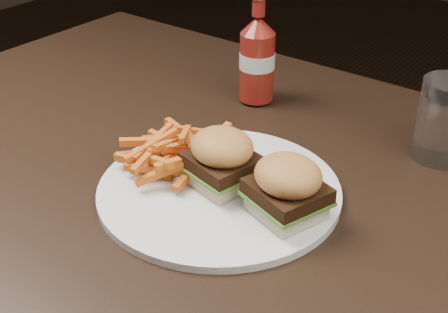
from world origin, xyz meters
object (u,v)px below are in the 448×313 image
Objects in this scene: plate at (219,190)px; tumbler at (445,121)px; dining_table at (218,178)px; ketchup_bottle at (257,67)px.

tumbler is at bearing 54.35° from plate.
dining_table is at bearing -137.67° from tumbler.
plate is at bearing -64.67° from ketchup_bottle.
dining_table is 0.23m from ketchup_bottle.
ketchup_bottle is at bearing -178.69° from tumbler.
tumbler is (0.31, 0.01, -0.01)m from ketchup_bottle.
dining_table is 0.32m from tumbler.
dining_table is at bearing -68.86° from ketchup_bottle.
dining_table is 10.10× the size of tumbler.
ketchup_bottle reaches higher than plate.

